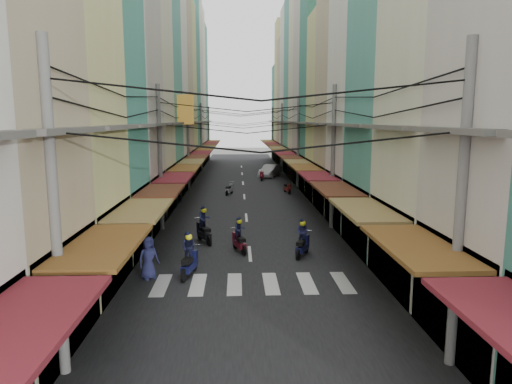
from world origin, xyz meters
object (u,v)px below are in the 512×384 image
object	(u,v)px
white_car	(270,177)
bicycle	(413,257)
market_umbrella	(453,232)
traffic_sign	(348,199)

from	to	relation	value
white_car	bicycle	xyz separation A→B (m)	(4.43, -29.89, 0.00)
bicycle	market_umbrella	xyz separation A→B (m)	(-0.30, -4.26, 2.25)
market_umbrella	white_car	bearing A→B (deg)	96.90
traffic_sign	bicycle	bearing A→B (deg)	-60.64
bicycle	market_umbrella	bearing A→B (deg)	167.93
white_car	traffic_sign	world-z (taller)	traffic_sign
white_car	market_umbrella	world-z (taller)	market_umbrella
bicycle	market_umbrella	size ratio (longest dim) A/B	0.70
white_car	traffic_sign	distance (m)	26.25
bicycle	traffic_sign	size ratio (longest dim) A/B	0.64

